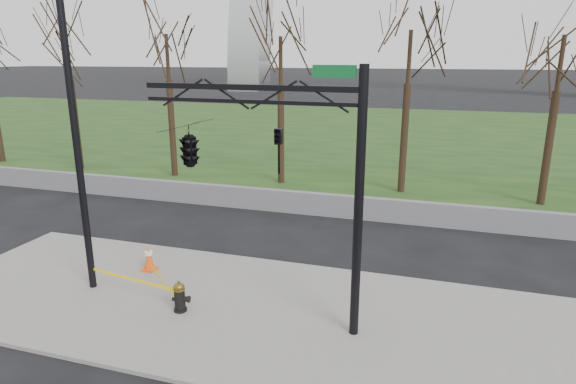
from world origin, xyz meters
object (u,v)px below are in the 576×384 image
(traffic_cone, at_px, (149,258))
(street_light, at_px, (79,118))
(traffic_signal_mast, at_px, (219,148))
(fire_hydrant, at_px, (180,297))

(traffic_cone, relative_size, street_light, 0.09)
(street_light, bearing_deg, traffic_signal_mast, 17.81)
(traffic_cone, xyz_separation_m, street_light, (-0.65, -1.46, 4.22))
(fire_hydrant, height_order, street_light, street_light)
(fire_hydrant, relative_size, street_light, 0.10)
(street_light, distance_m, traffic_signal_mast, 3.75)
(traffic_cone, height_order, traffic_signal_mast, traffic_signal_mast)
(fire_hydrant, height_order, traffic_signal_mast, traffic_signal_mast)
(fire_hydrant, bearing_deg, street_light, 164.22)
(traffic_cone, xyz_separation_m, traffic_signal_mast, (3.06, -1.44, 3.67))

